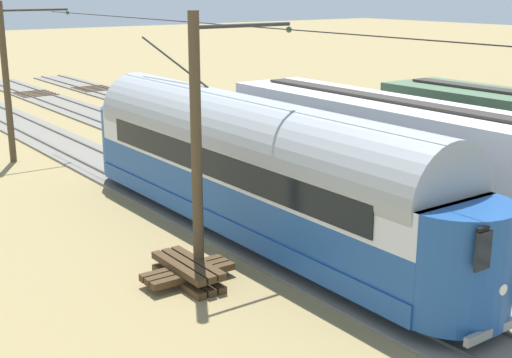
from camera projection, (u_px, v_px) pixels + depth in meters
name	position (u px, v px, depth m)	size (l,w,h in m)	color
ground_plane	(320.00, 197.00, 25.47)	(220.00, 220.00, 0.00)	#937F51
track_streetcar_siding	(399.00, 175.00, 28.21)	(2.80, 80.00, 0.18)	slate
track_adjacent_siding	(315.00, 194.00, 25.70)	(2.80, 80.00, 0.18)	slate
track_third_siding	(212.00, 216.00, 23.18)	(2.80, 80.00, 0.18)	slate
vintage_streetcar	(250.00, 164.00, 20.90)	(2.65, 17.76, 5.49)	#1E4C93
boxcar_adjacent	(393.00, 157.00, 22.21)	(2.96, 13.43, 3.85)	silver
catenary_pole_foreground	(8.00, 79.00, 29.73)	(3.14, 0.28, 6.85)	#4C3D28
catenary_pole_mid_near	(199.00, 143.00, 17.55)	(3.14, 0.28, 6.85)	#4C3D28
overhead_wire_run	(269.00, 28.00, 19.00)	(2.93, 35.15, 0.18)	black
switch_stand	(289.00, 122.00, 35.81)	(0.50, 0.30, 1.24)	black
spare_tie_stack	(188.00, 272.00, 18.09)	(2.40, 2.40, 0.54)	#47331E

